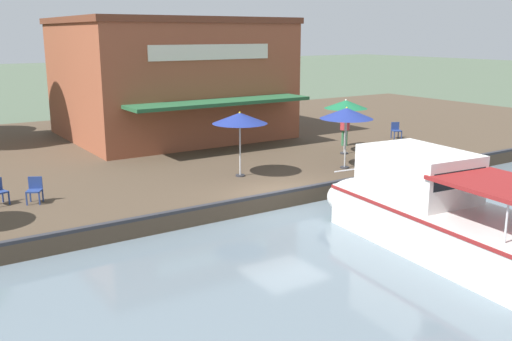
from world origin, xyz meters
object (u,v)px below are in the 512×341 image
(cafe_chair_far_corner_seat, at_px, (35,189))
(person_near_entrance, at_px, (345,125))
(patio_umbrella_back_row, at_px, (346,104))
(motorboat_fourth_along, at_px, (425,209))
(patio_umbrella_near_quay_edge, at_px, (240,118))
(cafe_chair_facing_river, at_px, (396,129))
(patio_umbrella_far_corner, at_px, (347,113))
(waterfront_restaurant, at_px, (170,78))

(cafe_chair_far_corner_seat, height_order, person_near_entrance, person_near_entrance)
(patio_umbrella_back_row, relative_size, motorboat_fourth_along, 0.29)
(patio_umbrella_near_quay_edge, height_order, cafe_chair_facing_river, patio_umbrella_near_quay_edge)
(patio_umbrella_near_quay_edge, bearing_deg, patio_umbrella_far_corner, 74.37)
(patio_umbrella_far_corner, xyz_separation_m, cafe_chair_far_corner_seat, (-1.86, -11.77, -1.78))
(patio_umbrella_near_quay_edge, relative_size, cafe_chair_facing_river, 2.96)
(waterfront_restaurant, relative_size, cafe_chair_far_corner_seat, 13.05)
(patio_umbrella_back_row, xyz_separation_m, person_near_entrance, (-1.46, 1.33, -1.26))
(patio_umbrella_near_quay_edge, distance_m, motorboat_fourth_along, 8.13)
(waterfront_restaurant, xyz_separation_m, patio_umbrella_far_corner, (11.21, 2.49, -0.83))
(patio_umbrella_far_corner, height_order, person_near_entrance, patio_umbrella_far_corner)
(person_near_entrance, bearing_deg, waterfront_restaurant, -142.94)
(cafe_chair_facing_river, bearing_deg, person_near_entrance, -90.18)
(waterfront_restaurant, bearing_deg, patio_umbrella_far_corner, 12.50)
(patio_umbrella_near_quay_edge, bearing_deg, cafe_chair_facing_river, 102.19)
(patio_umbrella_back_row, bearing_deg, patio_umbrella_near_quay_edge, -81.27)
(patio_umbrella_near_quay_edge, height_order, patio_umbrella_back_row, patio_umbrella_near_quay_edge)
(patio_umbrella_near_quay_edge, distance_m, patio_umbrella_back_row, 6.29)
(patio_umbrella_near_quay_edge, relative_size, patio_umbrella_far_corner, 1.00)
(cafe_chair_far_corner_seat, xyz_separation_m, cafe_chair_facing_river, (-1.75, 18.61, 0.00))
(waterfront_restaurant, xyz_separation_m, motorboat_fourth_along, (17.81, -0.41, -2.64))
(patio_umbrella_far_corner, distance_m, cafe_chair_far_corner_seat, 12.04)
(patio_umbrella_far_corner, height_order, cafe_chair_far_corner_seat, patio_umbrella_far_corner)
(motorboat_fourth_along, bearing_deg, patio_umbrella_near_quay_edge, -169.74)
(cafe_chair_facing_river, bearing_deg, cafe_chair_far_corner_seat, -84.63)
(waterfront_restaurant, height_order, patio_umbrella_near_quay_edge, waterfront_restaurant)
(patio_umbrella_back_row, bearing_deg, waterfront_restaurant, -154.07)
(person_near_entrance, bearing_deg, patio_umbrella_far_corner, -41.87)
(cafe_chair_far_corner_seat, relative_size, motorboat_fourth_along, 0.10)
(waterfront_restaurant, bearing_deg, person_near_entrance, 37.06)
(cafe_chair_facing_river, distance_m, motorboat_fourth_along, 14.10)
(patio_umbrella_back_row, bearing_deg, person_near_entrance, 137.73)
(patio_umbrella_back_row, xyz_separation_m, cafe_chair_far_corner_seat, (0.30, -13.68, -1.79))
(patio_umbrella_back_row, bearing_deg, patio_umbrella_far_corner, -41.59)
(patio_umbrella_far_corner, bearing_deg, cafe_chair_facing_river, 117.83)
(waterfront_restaurant, bearing_deg, motorboat_fourth_along, -1.31)
(cafe_chair_far_corner_seat, xyz_separation_m, person_near_entrance, (-1.76, 15.01, 0.53))
(patio_umbrella_back_row, height_order, patio_umbrella_far_corner, patio_umbrella_far_corner)
(motorboat_fourth_along, bearing_deg, cafe_chair_facing_river, 136.34)
(patio_umbrella_far_corner, bearing_deg, patio_umbrella_back_row, 138.41)
(patio_umbrella_near_quay_edge, xyz_separation_m, person_near_entrance, (-2.42, 7.55, -1.25))
(patio_umbrella_far_corner, relative_size, person_near_entrance, 1.55)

